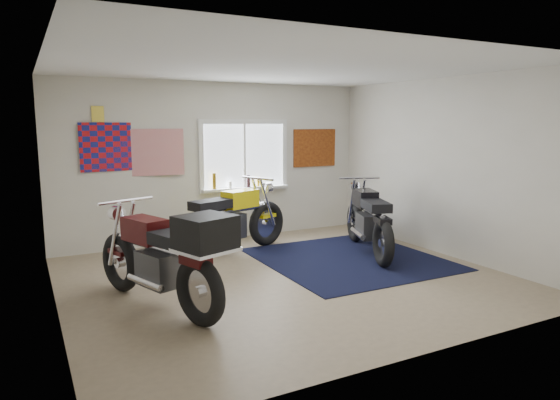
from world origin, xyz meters
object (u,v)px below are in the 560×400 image
yellow_triumph (230,222)px  black_chrome_bike (368,221)px  maroon_tourer (165,257)px  navy_rug (349,259)px

yellow_triumph → black_chrome_bike: (1.93, -0.92, -0.01)m
maroon_tourer → navy_rug: bearing=-94.7°
black_chrome_bike → maroon_tourer: maroon_tourer is taller
maroon_tourer → black_chrome_bike: bearing=-93.8°
yellow_triumph → maroon_tourer: yellow_triumph is taller
navy_rug → maroon_tourer: size_ratio=1.17×
yellow_triumph → navy_rug: bearing=-56.2°
yellow_triumph → maroon_tourer: 2.40m
yellow_triumph → maroon_tourer: size_ratio=1.00×
navy_rug → yellow_triumph: yellow_triumph is taller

